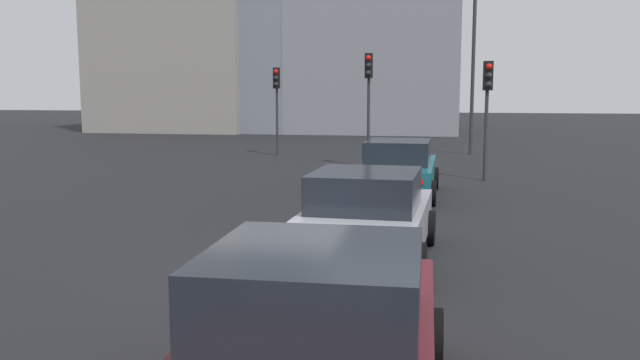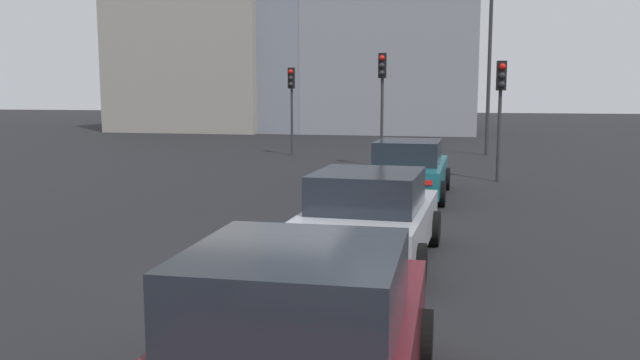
{
  "view_description": "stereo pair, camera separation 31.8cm",
  "coord_description": "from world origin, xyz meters",
  "views": [
    {
      "loc": [
        -9.46,
        -2.67,
        2.79
      ],
      "look_at": [
        -0.14,
        -0.91,
        1.5
      ],
      "focal_mm": 36.65,
      "sensor_mm": 36.0,
      "label": 1
    },
    {
      "loc": [
        -9.4,
        -2.98,
        2.79
      ],
      "look_at": [
        -0.14,
        -0.91,
        1.5
      ],
      "focal_mm": 36.65,
      "sensor_mm": 36.0,
      "label": 2
    }
  ],
  "objects": [
    {
      "name": "traffic_light_near_right",
      "position": [
        11.52,
        -4.0,
        2.69
      ],
      "size": [
        0.33,
        0.3,
        3.73
      ],
      "rotation": [
        0.0,
        0.0,
        3.27
      ],
      "color": "#2D2D30",
      "rests_on": "ground_plane"
    },
    {
      "name": "building_facade_left",
      "position": [
        36.05,
        2.0,
        5.71
      ],
      "size": [
        8.24,
        11.28,
        11.41
      ],
      "primitive_type": "cube",
      "color": "gray",
      "rests_on": "ground_plane"
    },
    {
      "name": "ground_plane",
      "position": [
        0.0,
        0.0,
        -0.1
      ],
      "size": [
        160.0,
        160.0,
        0.2
      ],
      "primitive_type": "cube",
      "color": "black"
    },
    {
      "name": "traffic_light_near_left",
      "position": [
        14.56,
        0.05,
        3.0
      ],
      "size": [
        0.32,
        0.28,
        4.18
      ],
      "rotation": [
        0.0,
        0.0,
        3.14
      ],
      "color": "#2D2D30",
      "rests_on": "ground_plane"
    },
    {
      "name": "building_facade_right",
      "position": [
        37.65,
        16.0,
        7.08
      ],
      "size": [
        12.93,
        10.95,
        14.17
      ],
      "primitive_type": "cube",
      "color": "gray",
      "rests_on": "ground_plane"
    },
    {
      "name": "street_lamp_kerbside",
      "position": [
        20.36,
        -3.9,
        4.93
      ],
      "size": [
        0.56,
        0.36,
        8.51
      ],
      "color": "#2D2D30",
      "rests_on": "ground_plane"
    },
    {
      "name": "car_silver_left_second",
      "position": [
        1.1,
        -1.46,
        0.73
      ],
      "size": [
        4.31,
        2.23,
        1.52
      ],
      "rotation": [
        0.0,
        0.0,
        -0.04
      ],
      "color": "#A8AAB2",
      "rests_on": "ground_plane"
    },
    {
      "name": "building_facade_center",
      "position": [
        38.77,
        10.0,
        7.94
      ],
      "size": [
        13.61,
        7.76,
        15.88
      ],
      "primitive_type": "cube",
      "color": "gray",
      "rests_on": "ground_plane"
    },
    {
      "name": "traffic_light_far_left",
      "position": [
        18.28,
        4.48,
        2.76
      ],
      "size": [
        0.32,
        0.29,
        3.82
      ],
      "rotation": [
        0.0,
        0.0,
        3.18
      ],
      "color": "#2D2D30",
      "rests_on": "ground_plane"
    },
    {
      "name": "car_maroon_left_third",
      "position": [
        -4.44,
        -1.7,
        0.76
      ],
      "size": [
        4.19,
        2.16,
        1.58
      ],
      "rotation": [
        0.0,
        0.0,
        0.02
      ],
      "color": "#510F16",
      "rests_on": "ground_plane"
    },
    {
      "name": "car_teal_left_lead",
      "position": [
        7.96,
        -1.52,
        0.73
      ],
      "size": [
        4.59,
        2.13,
        1.52
      ],
      "rotation": [
        0.0,
        0.0,
        -0.01
      ],
      "color": "#19606B",
      "rests_on": "ground_plane"
    }
  ]
}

